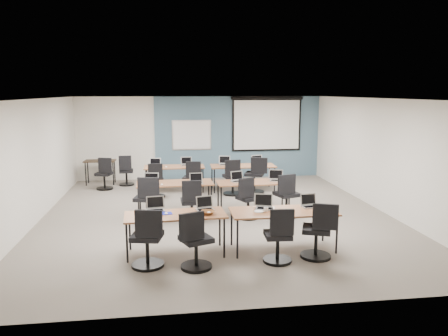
{
  "coord_description": "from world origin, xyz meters",
  "views": [
    {
      "loc": [
        -1.14,
        -9.81,
        2.87
      ],
      "look_at": [
        0.23,
        0.4,
        1.05
      ],
      "focal_mm": 35.0,
      "sensor_mm": 36.0,
      "label": 1
    }
  ],
  "objects": [
    {
      "name": "mouse_5",
      "position": [
        -0.35,
        0.1,
        0.74
      ],
      "size": [
        0.07,
        0.1,
        0.03
      ],
      "primitive_type": "ellipsoid",
      "rotation": [
        0.0,
        0.0,
        -0.18
      ],
      "color": "white",
      "rests_on": "training_table_mid_left"
    },
    {
      "name": "mouse_7",
      "position": [
        1.62,
        0.12,
        0.74
      ],
      "size": [
        0.09,
        0.12,
        0.04
      ],
      "primitive_type": "ellipsoid",
      "rotation": [
        0.0,
        0.0,
        -0.34
      ],
      "color": "white",
      "rests_on": "training_table_mid_right"
    },
    {
      "name": "mouse_11",
      "position": [
        1.72,
        2.48,
        0.74
      ],
      "size": [
        0.08,
        0.11,
        0.03
      ],
      "primitive_type": "ellipsoid",
      "rotation": [
        0.0,
        0.0,
        -0.3
      ],
      "color": "white",
      "rests_on": "training_table_back_right"
    },
    {
      "name": "task_chair_6",
      "position": [
        0.66,
        -0.37,
        0.4
      ],
      "size": [
        0.52,
        0.49,
        0.97
      ],
      "rotation": [
        0.0,
        0.0,
        0.41
      ],
      "color": "black",
      "rests_on": "floor"
    },
    {
      "name": "wall_back",
      "position": [
        0.0,
        4.5,
        1.35
      ],
      "size": [
        8.0,
        0.04,
        2.7
      ],
      "primitive_type": "cube",
      "color": "beige",
      "rests_on": "ground"
    },
    {
      "name": "snack_bowl",
      "position": [
        -0.44,
        -2.41,
        0.76
      ],
      "size": [
        0.3,
        0.3,
        0.07
      ],
      "primitive_type": "imported",
      "rotation": [
        0.0,
        0.0,
        -0.11
      ],
      "color": "brown",
      "rests_on": "training_table_front_left"
    },
    {
      "name": "task_chair_7",
      "position": [
        1.58,
        -0.35,
        0.43
      ],
      "size": [
        0.56,
        0.55,
        1.03
      ],
      "rotation": [
        0.0,
        0.0,
        0.31
      ],
      "color": "black",
      "rests_on": "floor"
    },
    {
      "name": "training_table_back_right",
      "position": [
        1.07,
        2.56,
        0.69
      ],
      "size": [
        1.87,
        0.78,
        0.73
      ],
      "rotation": [
        0.0,
        0.0,
        -0.02
      ],
      "color": "#9A5C2D",
      "rests_on": "floor"
    },
    {
      "name": "mouse_4",
      "position": [
        -1.26,
        0.15,
        0.74
      ],
      "size": [
        0.07,
        0.1,
        0.03
      ],
      "primitive_type": "ellipsoid",
      "rotation": [
        0.0,
        0.0,
        0.11
      ],
      "color": "white",
      "rests_on": "training_table_mid_left"
    },
    {
      "name": "training_table_mid_left",
      "position": [
        -0.96,
        0.36,
        0.68
      ],
      "size": [
        1.8,
        0.75,
        0.73
      ],
      "rotation": [
        0.0,
        0.0,
        0.04
      ],
      "color": "brown",
      "rests_on": "floor"
    },
    {
      "name": "mouse_2",
      "position": [
        0.74,
        -2.38,
        0.74
      ],
      "size": [
        0.08,
        0.11,
        0.03
      ],
      "primitive_type": "ellipsoid",
      "rotation": [
        0.0,
        0.0,
        -0.16
      ],
      "color": "white",
      "rests_on": "training_table_front_right"
    },
    {
      "name": "laptop_2",
      "position": [
        0.64,
        -2.17,
        0.79
      ],
      "size": [
        0.34,
        0.29,
        0.26
      ],
      "rotation": [
        0.0,
        0.0,
        -0.31
      ],
      "color": "#A7A7B0",
      "rests_on": "training_table_front_right"
    },
    {
      "name": "spare_chair_b",
      "position": [
        -2.95,
        3.12,
        0.4
      ],
      "size": [
        0.5,
        0.48,
        0.97
      ],
      "rotation": [
        0.0,
        0.0,
        -0.31
      ],
      "color": "black",
      "rests_on": "floor"
    },
    {
      "name": "laptop_1",
      "position": [
        -0.46,
        -2.11,
        0.79
      ],
      "size": [
        0.31,
        0.27,
        0.24
      ],
      "rotation": [
        0.0,
        0.0,
        0.22
      ],
      "color": "#B0B0B0",
      "rests_on": "training_table_front_left"
    },
    {
      "name": "floor",
      "position": [
        0.0,
        0.0,
        0.0
      ],
      "size": [
        8.0,
        9.0,
        0.02
      ],
      "primitive_type": "cube",
      "color": "#6B6354",
      "rests_on": "ground"
    },
    {
      "name": "whiteboard",
      "position": [
        -0.3,
        4.43,
        1.45
      ],
      "size": [
        1.28,
        0.03,
        0.98
      ],
      "color": "silver",
      "rests_on": "wall_back"
    },
    {
      "name": "utility_table",
      "position": [
        -3.19,
        3.94,
        0.66
      ],
      "size": [
        0.94,
        0.52,
        0.75
      ],
      "rotation": [
        0.0,
        0.0,
        -0.04
      ],
      "color": "black",
      "rests_on": "floor"
    },
    {
      "name": "wall_left",
      "position": [
        -4.0,
        0.0,
        1.35
      ],
      "size": [
        0.04,
        9.0,
        2.7
      ],
      "primitive_type": "cube",
      "color": "beige",
      "rests_on": "ground"
    },
    {
      "name": "laptop_7",
      "position": [
        1.5,
        0.27,
        0.79
      ],
      "size": [
        0.34,
        0.29,
        0.26
      ],
      "rotation": [
        0.0,
        0.0,
        -0.33
      ],
      "color": "#A9A9B6",
      "rests_on": "training_table_mid_right"
    },
    {
      "name": "laptop_5",
      "position": [
        -0.45,
        0.24,
        0.79
      ],
      "size": [
        0.31,
        0.26,
        0.23
      ],
      "rotation": [
        0.0,
        0.0,
        0.09
      ],
      "color": "silver",
      "rests_on": "training_table_mid_left"
    },
    {
      "name": "mouse_0",
      "position": [
        -1.17,
        -2.31,
        0.74
      ],
      "size": [
        0.06,
        0.09,
        0.03
      ],
      "primitive_type": "ellipsoid",
      "rotation": [
        0.0,
        0.0,
        0.02
      ],
      "color": "white",
      "rests_on": "training_table_front_left"
    },
    {
      "name": "wall_front",
      "position": [
        0.0,
        -4.5,
        1.35
      ],
      "size": [
        8.0,
        0.04,
        2.7
      ],
      "primitive_type": "cube",
      "color": "beige",
      "rests_on": "ground"
    },
    {
      "name": "task_chair_9",
      "position": [
        -0.45,
        2.01,
        0.41
      ],
      "size": [
        0.51,
        0.51,
        0.99
      ],
      "rotation": [
        0.0,
        0.0,
        -0.23
      ],
      "color": "black",
      "rests_on": "floor"
    },
    {
      "name": "ceiling",
      "position": [
        0.0,
        0.0,
        2.7
      ],
      "size": [
        8.0,
        9.0,
        0.02
      ],
      "primitive_type": "cube",
      "color": "white",
      "rests_on": "ground"
    },
    {
      "name": "training_table_front_right",
      "position": [
        0.94,
        -2.37,
        0.69
      ],
      "size": [
        1.91,
        0.8,
        0.73
      ],
      "rotation": [
        0.0,
        0.0,
        -0.01
      ],
      "color": "brown",
      "rests_on": "floor"
    },
    {
      "name": "task_chair_5",
      "position": [
        -0.61,
        -0.6,
        0.41
      ],
      "size": [
        0.52,
        0.52,
        1.0
      ],
      "rotation": [
        0.0,
        0.0,
        0.04
      ],
      "color": "black",
      "rests_on": "floor"
    },
    {
      "name": "training_table_mid_right",
      "position": [
        0.91,
        0.23,
        0.68
      ],
      "size": [
        1.74,
        0.73,
        0.73
      ],
      "rotation": [
        0.0,
        0.0,
        0.02
      ],
      "color": "brown",
      "rests_on": "floor"
    },
    {
      "name": "wall_right",
      "position": [
        4.0,
        0.0,
        1.35
      ],
      "size": [
        0.04,
        9.0,
        2.7
      ],
      "primitive_type": "cube",
      "color": "beige",
      "rests_on": "ground"
    },
    {
      "name": "task_chair_1",
      "position": [
        -0.71,
        -3.08,
        0.41
      ],
      "size": [
        0.55,
        0.52,
        1.0
      ],
      "rotation": [
        0.0,
        0.0,
        0.38
      ],
      "color": "black",
      "rests_on": "floor"
    },
    {
      "name": "laptop_3",
      "position": [
        1.5,
        -2.17,
        0.79
      ],
      "size": [
        0.31,
        0.26,
        0.23
      ],
      "rotation": [
        0.0,
        0.0,
        0.11
      ],
      "color": "silver",
      "rests_on": "training_table_front_right"
    },
    {
      "name": "mouse_1",
      "position": [
        -0.41,
        -2.35,
        0.74
      ],
      "size": [
        0.07,
        0.1,
        0.03
      ],
      "primitive_type": "ellipsoid",
      "rotation": [
        0.0,
        0.0,
        0.12
      ],
      "color": "white",
      "rests_on": "training_table_front_left"
    },
    {
      "name": "spare_chair_a",
      "position": [
        -2.37,
        3.61,
        0.39
      ],
      "size": [
        0.46,
        0.46,
        0.95
      ],
      "rotation": [
        0.0,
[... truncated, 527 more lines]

